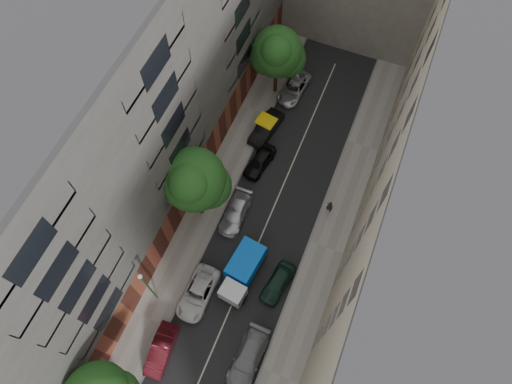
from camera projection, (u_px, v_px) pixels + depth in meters
The scene contains 19 objects.
ground at pixel (266, 225), 39.80m from camera, with size 120.00×120.00×0.00m, color #4C4C49.
road_surface at pixel (266, 225), 39.79m from camera, with size 8.00×44.00×0.02m, color black.
sidewalk_left at pixel (209, 203), 40.66m from camera, with size 3.00×44.00×0.15m, color gray.
sidewalk_right at pixel (326, 247), 38.80m from camera, with size 3.00×44.00×0.15m, color gray.
building_left at pixel (127, 118), 32.71m from camera, with size 8.00×44.00×20.00m, color #464441.
building_right at pixel (430, 226), 29.00m from camera, with size 8.00×44.00×20.00m, color tan.
tarp_truck at pixel (242, 271), 36.61m from camera, with size 2.58×5.30×2.35m.
car_left_1 at pixel (161, 350), 34.51m from camera, with size 1.45×4.15×1.37m, color #4A0E16.
car_left_2 at pixel (198, 293), 36.45m from camera, with size 2.20×4.77×1.32m, color silver.
car_left_3 at pixel (236, 213), 39.61m from camera, with size 1.83×4.50×1.30m, color silver.
car_left_4 at pixel (260, 161), 41.90m from camera, with size 1.61×3.99×1.36m, color black.
car_left_5 at pixel (266, 128), 43.47m from camera, with size 1.57×4.49×1.48m, color black.
car_left_6 at pixel (294, 88), 45.73m from camera, with size 2.16×4.69×1.30m, color #BDBCC2.
car_right_1 at pixel (248, 358), 34.23m from camera, with size 1.98×4.87×1.41m, color slate.
car_right_2 at pixel (278, 283), 36.82m from camera, with size 1.58×3.94×1.34m, color #142E22.
tree_mid at pixel (194, 182), 34.95m from camera, with size 5.37×5.11×8.73m.
tree_far at pixel (278, 54), 41.46m from camera, with size 5.01×4.70×7.92m.
lamp_post at pixel (147, 285), 33.32m from camera, with size 0.36×0.36×6.31m.
pedestrian at pixel (330, 207), 39.54m from camera, with size 0.59×0.39×1.62m, color black.
Camera 1 is at (4.92, -14.40, 36.90)m, focal length 32.00 mm.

